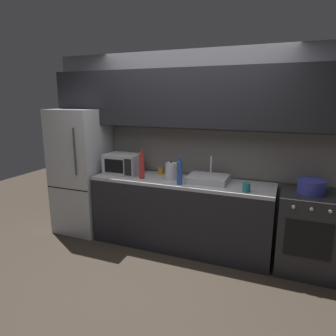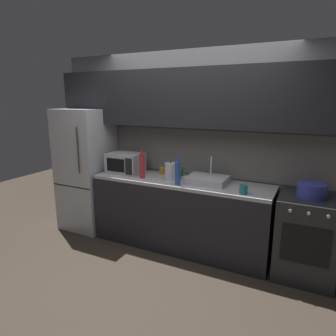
{
  "view_description": "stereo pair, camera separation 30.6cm",
  "coord_description": "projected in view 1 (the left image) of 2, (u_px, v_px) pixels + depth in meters",
  "views": [
    {
      "loc": [
        1.19,
        -2.51,
        1.89
      ],
      "look_at": [
        -0.18,
        0.9,
        1.04
      ],
      "focal_mm": 31.88,
      "sensor_mm": 36.0,
      "label": 1
    },
    {
      "loc": [
        1.47,
        -2.38,
        1.89
      ],
      "look_at": [
        -0.18,
        0.9,
        1.04
      ],
      "focal_mm": 31.88,
      "sensor_mm": 36.0,
      "label": 2
    }
  ],
  "objects": [
    {
      "name": "ground_plane",
      "position": [
        152.0,
        283.0,
        3.13
      ],
      "size": [
        10.0,
        10.0,
        0.0
      ],
      "primitive_type": "plane",
      "color": "#2D261E"
    },
    {
      "name": "back_wall",
      "position": [
        189.0,
        126.0,
        3.86
      ],
      "size": [
        4.01,
        0.44,
        2.5
      ],
      "color": "slate",
      "rests_on": "ground"
    },
    {
      "name": "counter_run",
      "position": [
        181.0,
        213.0,
        3.84
      ],
      "size": [
        2.27,
        0.6,
        0.9
      ],
      "color": "black",
      "rests_on": "ground"
    },
    {
      "name": "refrigerator",
      "position": [
        82.0,
        171.0,
        4.29
      ],
      "size": [
        0.68,
        0.69,
        1.75
      ],
      "color": "#ADAFB5",
      "rests_on": "ground"
    },
    {
      "name": "oven_range",
      "position": [
        306.0,
        232.0,
        3.31
      ],
      "size": [
        0.6,
        0.62,
        0.9
      ],
      "color": "#232326",
      "rests_on": "ground"
    },
    {
      "name": "microwave",
      "position": [
        123.0,
        164.0,
        4.03
      ],
      "size": [
        0.46,
        0.35,
        0.27
      ],
      "color": "#A8AAAF",
      "rests_on": "counter_run"
    },
    {
      "name": "sink_basin",
      "position": [
        208.0,
        179.0,
        3.64
      ],
      "size": [
        0.48,
        0.38,
        0.3
      ],
      "color": "#ADAFB5",
      "rests_on": "counter_run"
    },
    {
      "name": "kettle",
      "position": [
        171.0,
        171.0,
        3.72
      ],
      "size": [
        0.18,
        0.15,
        0.24
      ],
      "color": "#B7BABF",
      "rests_on": "counter_run"
    },
    {
      "name": "wine_bottle_blue",
      "position": [
        180.0,
        173.0,
        3.5
      ],
      "size": [
        0.07,
        0.07,
        0.35
      ],
      "color": "#234299",
      "rests_on": "counter_run"
    },
    {
      "name": "wine_bottle_red",
      "position": [
        142.0,
        166.0,
        3.77
      ],
      "size": [
        0.07,
        0.07,
        0.38
      ],
      "color": "#A82323",
      "rests_on": "counter_run"
    },
    {
      "name": "mug_amber",
      "position": [
        161.0,
        171.0,
        4.0
      ],
      "size": [
        0.07,
        0.07,
        0.09
      ],
      "primitive_type": "cylinder",
      "color": "#B27019",
      "rests_on": "counter_run"
    },
    {
      "name": "mug_teal",
      "position": [
        246.0,
        188.0,
        3.25
      ],
      "size": [
        0.08,
        0.08,
        0.1
      ],
      "primitive_type": "cylinder",
      "color": "#19666B",
      "rests_on": "counter_run"
    },
    {
      "name": "mug_green",
      "position": [
        180.0,
        171.0,
        3.94
      ],
      "size": [
        0.07,
        0.07,
        0.11
      ],
      "primitive_type": "cylinder",
      "color": "#1E6B2D",
      "rests_on": "counter_run"
    },
    {
      "name": "cooking_pot",
      "position": [
        312.0,
        187.0,
        3.19
      ],
      "size": [
        0.29,
        0.29,
        0.15
      ],
      "color": "#333899",
      "rests_on": "oven_range"
    }
  ]
}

